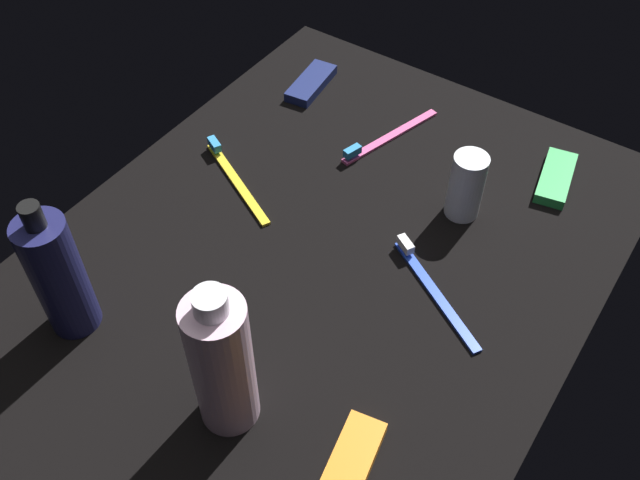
% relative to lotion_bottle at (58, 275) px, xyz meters
% --- Properties ---
extents(ground_plane, '(0.84, 0.64, 0.01)m').
position_rel_lotion_bottle_xyz_m(ground_plane, '(0.24, -0.18, -0.09)').
color(ground_plane, black).
extents(lotion_bottle, '(0.06, 0.06, 0.19)m').
position_rel_lotion_bottle_xyz_m(lotion_bottle, '(0.00, 0.00, 0.00)').
color(lotion_bottle, '#1D1E4D').
rests_on(lotion_bottle, ground_plane).
extents(bodywash_bottle, '(0.06, 0.06, 0.20)m').
position_rel_lotion_bottle_xyz_m(bodywash_bottle, '(0.01, -0.22, 0.01)').
color(bodywash_bottle, silver).
rests_on(bodywash_bottle, ground_plane).
extents(deodorant_stick, '(0.04, 0.04, 0.09)m').
position_rel_lotion_bottle_xyz_m(deodorant_stick, '(0.41, -0.29, -0.04)').
color(deodorant_stick, silver).
rests_on(deodorant_stick, ground_plane).
extents(toothbrush_yellow, '(0.09, 0.17, 0.02)m').
position_rel_lotion_bottle_xyz_m(toothbrush_yellow, '(0.29, -0.00, -0.08)').
color(toothbrush_yellow, yellow).
rests_on(toothbrush_yellow, ground_plane).
extents(toothbrush_blue, '(0.10, 0.16, 0.02)m').
position_rel_lotion_bottle_xyz_m(toothbrush_blue, '(0.27, -0.32, -0.08)').
color(toothbrush_blue, blue).
rests_on(toothbrush_blue, ground_plane).
extents(toothbrush_pink, '(0.18, 0.06, 0.02)m').
position_rel_lotion_bottle_xyz_m(toothbrush_pink, '(0.47, -0.13, -0.08)').
color(toothbrush_pink, '#E55999').
rests_on(toothbrush_pink, ground_plane).
extents(snack_bar_green, '(0.11, 0.06, 0.01)m').
position_rel_lotion_bottle_xyz_m(snack_bar_green, '(0.53, -0.37, -0.07)').
color(snack_bar_green, green).
rests_on(snack_bar_green, ground_plane).
extents(snack_bar_orange, '(0.11, 0.06, 0.01)m').
position_rel_lotion_bottle_xyz_m(snack_bar_orange, '(0.03, -0.36, -0.07)').
color(snack_bar_orange, orange).
rests_on(snack_bar_orange, ground_plane).
extents(snack_bar_navy, '(0.11, 0.05, 0.01)m').
position_rel_lotion_bottle_xyz_m(snack_bar_navy, '(0.52, 0.03, -0.07)').
color(snack_bar_navy, navy).
rests_on(snack_bar_navy, ground_plane).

